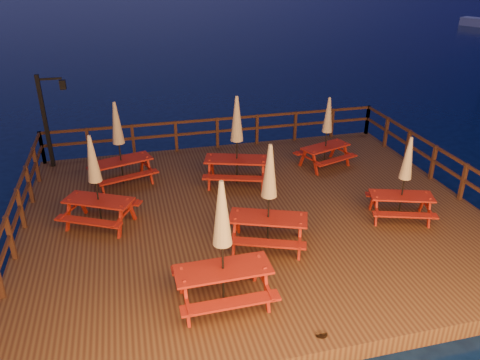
{
  "coord_description": "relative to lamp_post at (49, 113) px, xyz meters",
  "views": [
    {
      "loc": [
        -3.01,
        -10.5,
        6.67
      ],
      "look_at": [
        -0.23,
        0.6,
        1.12
      ],
      "focal_mm": 35.0,
      "sensor_mm": 36.0,
      "label": 1
    }
  ],
  "objects": [
    {
      "name": "lamp_post",
      "position": [
        0.0,
        0.0,
        0.0
      ],
      "size": [
        0.85,
        0.18,
        3.0
      ],
      "color": "black",
      "rests_on": "deck"
    },
    {
      "name": "picnic_table_4",
      "position": [
        2.04,
        -1.88,
        -0.48
      ],
      "size": [
        2.12,
        1.92,
        2.54
      ],
      "rotation": [
        0.0,
        0.0,
        0.3
      ],
      "color": "maroon",
      "rests_on": "deck"
    },
    {
      "name": "picnic_table_3",
      "position": [
        5.38,
        -2.71,
        -0.39
      ],
      "size": [
        2.28,
        2.06,
        2.7
      ],
      "rotation": [
        0.0,
        0.0,
        -0.31
      ],
      "color": "maroon",
      "rests_on": "deck"
    },
    {
      "name": "deck_piles",
      "position": [
        5.39,
        -4.55,
        -2.5
      ],
      "size": [
        11.44,
        9.44,
        1.4
      ],
      "color": "#352110",
      "rests_on": "ground"
    },
    {
      "name": "deck",
      "position": [
        5.39,
        -4.55,
        -2.0
      ],
      "size": [
        12.0,
        10.0,
        0.4
      ],
      "primitive_type": "cube",
      "color": "#452616",
      "rests_on": "ground"
    },
    {
      "name": "picnic_table_0",
      "position": [
        9.0,
        -5.75,
        -0.62
      ],
      "size": [
        1.91,
        1.73,
        2.27
      ],
      "rotation": [
        0.0,
        0.0,
        -0.32
      ],
      "color": "maroon",
      "rests_on": "deck"
    },
    {
      "name": "picnic_table_6",
      "position": [
        3.85,
        -7.84,
        -0.4
      ],
      "size": [
        1.9,
        1.57,
        2.68
      ],
      "rotation": [
        0.0,
        0.0,
        0.01
      ],
      "color": "maroon",
      "rests_on": "deck"
    },
    {
      "name": "picnic_table_1",
      "position": [
        1.44,
        -4.21,
        -0.53
      ],
      "size": [
        2.16,
        2.03,
        2.44
      ],
      "rotation": [
        0.0,
        0.0,
        -0.48
      ],
      "color": "maroon",
      "rests_on": "deck"
    },
    {
      "name": "picnic_table_2",
      "position": [
        5.29,
        -6.13,
        -0.45
      ],
      "size": [
        2.22,
        2.04,
        2.58
      ],
      "rotation": [
        0.0,
        0.0,
        -0.38
      ],
      "color": "maroon",
      "rests_on": "deck"
    },
    {
      "name": "ground",
      "position": [
        5.39,
        -4.55,
        -2.2
      ],
      "size": [
        500.0,
        500.0,
        0.0
      ],
      "primitive_type": "plane",
      "color": "black",
      "rests_on": "ground"
    },
    {
      "name": "picnic_table_5",
      "position": [
        8.46,
        -2.14,
        -0.6
      ],
      "size": [
        1.94,
        1.77,
        2.3
      ],
      "rotation": [
        0.0,
        0.0,
        0.33
      ],
      "color": "maroon",
      "rests_on": "deck"
    },
    {
      "name": "railing",
      "position": [
        5.39,
        -2.77,
        -1.03
      ],
      "size": [
        11.8,
        9.75,
        1.1
      ],
      "color": "#352110",
      "rests_on": "deck"
    }
  ]
}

